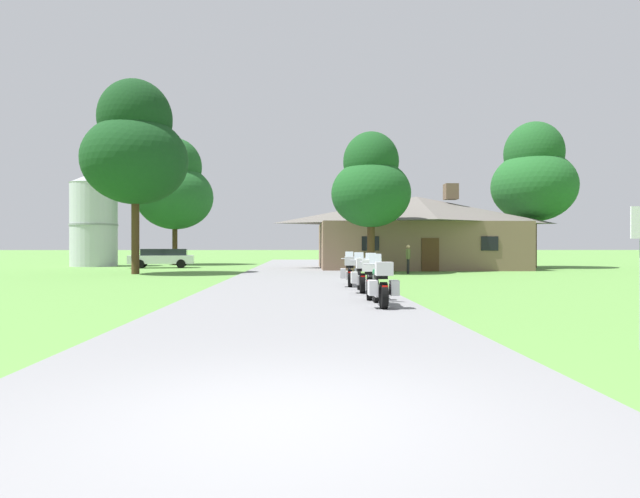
{
  "coord_description": "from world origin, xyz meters",
  "views": [
    {
      "loc": [
        0.18,
        -4.59,
        1.54
      ],
      "look_at": [
        0.89,
        15.76,
        1.46
      ],
      "focal_mm": 29.82,
      "sensor_mm": 36.0,
      "label": 1
    }
  ],
  "objects_px": {
    "tree_left_far": "(175,188)",
    "parked_white_suv_far_left": "(163,257)",
    "motorcycle_blue_second_in_row": "(370,279)",
    "tree_by_lodge_front": "(371,184)",
    "motorcycle_green_nearest_to_camera": "(381,284)",
    "tree_right_of_lodge": "(534,177)",
    "motorcycle_blue_third_in_row": "(361,275)",
    "motorcycle_blue_farthest_in_row": "(350,272)",
    "metal_silo_distant": "(94,219)",
    "bystander_olive_shirt_near_lodge": "(408,258)",
    "tree_left_near": "(135,148)"
  },
  "relations": [
    {
      "from": "tree_by_lodge_front",
      "to": "tree_right_of_lodge",
      "type": "bearing_deg",
      "value": 31.57
    },
    {
      "from": "tree_left_far",
      "to": "parked_white_suv_far_left",
      "type": "relative_size",
      "value": 2.27
    },
    {
      "from": "motorcycle_blue_second_in_row",
      "to": "parked_white_suv_far_left",
      "type": "relative_size",
      "value": 0.43
    },
    {
      "from": "motorcycle_green_nearest_to_camera",
      "to": "tree_by_lodge_front",
      "type": "distance_m",
      "value": 18.44
    },
    {
      "from": "tree_right_of_lodge",
      "to": "parked_white_suv_far_left",
      "type": "bearing_deg",
      "value": 179.06
    },
    {
      "from": "bystander_olive_shirt_near_lodge",
      "to": "motorcycle_blue_second_in_row",
      "type": "bearing_deg",
      "value": 170.14
    },
    {
      "from": "parked_white_suv_far_left",
      "to": "motorcycle_blue_farthest_in_row",
      "type": "bearing_deg",
      "value": -157.35
    },
    {
      "from": "bystander_olive_shirt_near_lodge",
      "to": "motorcycle_green_nearest_to_camera",
      "type": "bearing_deg",
      "value": 171.96
    },
    {
      "from": "motorcycle_blue_second_in_row",
      "to": "metal_silo_distant",
      "type": "bearing_deg",
      "value": 132.45
    },
    {
      "from": "tree_left_near",
      "to": "metal_silo_distant",
      "type": "height_order",
      "value": "tree_left_near"
    },
    {
      "from": "motorcycle_blue_third_in_row",
      "to": "motorcycle_blue_farthest_in_row",
      "type": "height_order",
      "value": "same"
    },
    {
      "from": "metal_silo_distant",
      "to": "parked_white_suv_far_left",
      "type": "distance_m",
      "value": 7.98
    },
    {
      "from": "tree_right_of_lodge",
      "to": "tree_left_far",
      "type": "bearing_deg",
      "value": 165.1
    },
    {
      "from": "tree_left_far",
      "to": "bystander_olive_shirt_near_lodge",
      "type": "bearing_deg",
      "value": -43.39
    },
    {
      "from": "motorcycle_blue_third_in_row",
      "to": "tree_by_lodge_front",
      "type": "height_order",
      "value": "tree_by_lodge_front"
    },
    {
      "from": "parked_white_suv_far_left",
      "to": "motorcycle_blue_second_in_row",
      "type": "bearing_deg",
      "value": -162.39
    },
    {
      "from": "tree_left_near",
      "to": "parked_white_suv_far_left",
      "type": "xyz_separation_m",
      "value": [
        -0.79,
        8.95,
        -6.38
      ]
    },
    {
      "from": "motorcycle_blue_third_in_row",
      "to": "metal_silo_distant",
      "type": "relative_size",
      "value": 0.28
    },
    {
      "from": "bystander_olive_shirt_near_lodge",
      "to": "tree_left_far",
      "type": "height_order",
      "value": "tree_left_far"
    },
    {
      "from": "tree_right_of_lodge",
      "to": "tree_left_near",
      "type": "distance_m",
      "value": 28.06
    },
    {
      "from": "motorcycle_blue_second_in_row",
      "to": "metal_silo_distant",
      "type": "relative_size",
      "value": 0.28
    },
    {
      "from": "motorcycle_green_nearest_to_camera",
      "to": "tree_right_of_lodge",
      "type": "height_order",
      "value": "tree_right_of_lodge"
    },
    {
      "from": "motorcycle_blue_third_in_row",
      "to": "motorcycle_blue_farthest_in_row",
      "type": "distance_m",
      "value": 2.68
    },
    {
      "from": "tree_left_far",
      "to": "tree_right_of_lodge",
      "type": "distance_m",
      "value": 29.29
    },
    {
      "from": "tree_by_lodge_front",
      "to": "tree_right_of_lodge",
      "type": "height_order",
      "value": "tree_right_of_lodge"
    },
    {
      "from": "bystander_olive_shirt_near_lodge",
      "to": "metal_silo_distant",
      "type": "distance_m",
      "value": 26.27
    },
    {
      "from": "motorcycle_green_nearest_to_camera",
      "to": "motorcycle_blue_farthest_in_row",
      "type": "relative_size",
      "value": 1.0
    },
    {
      "from": "motorcycle_blue_farthest_in_row",
      "to": "tree_by_lodge_front",
      "type": "distance_m",
      "value": 11.97
    },
    {
      "from": "motorcycle_blue_farthest_in_row",
      "to": "tree_left_near",
      "type": "height_order",
      "value": "tree_left_near"
    },
    {
      "from": "motorcycle_blue_second_in_row",
      "to": "tree_by_lodge_front",
      "type": "bearing_deg",
      "value": 91.15
    },
    {
      "from": "bystander_olive_shirt_near_lodge",
      "to": "tree_by_lodge_front",
      "type": "bearing_deg",
      "value": 81.51
    },
    {
      "from": "motorcycle_blue_second_in_row",
      "to": "tree_by_lodge_front",
      "type": "height_order",
      "value": "tree_by_lodge_front"
    },
    {
      "from": "motorcycle_blue_second_in_row",
      "to": "motorcycle_blue_third_in_row",
      "type": "height_order",
      "value": "same"
    },
    {
      "from": "bystander_olive_shirt_near_lodge",
      "to": "tree_left_near",
      "type": "bearing_deg",
      "value": 94.92
    },
    {
      "from": "tree_by_lodge_front",
      "to": "tree_right_of_lodge",
      "type": "xyz_separation_m",
      "value": [
        13.26,
        8.15,
        1.59
      ]
    },
    {
      "from": "tree_left_far",
      "to": "metal_silo_distant",
      "type": "xyz_separation_m",
      "value": [
        -5.63,
        -3.38,
        -2.9
      ]
    },
    {
      "from": "tree_by_lodge_front",
      "to": "metal_silo_distant",
      "type": "xyz_separation_m",
      "value": [
        -20.68,
        12.29,
        -1.43
      ]
    },
    {
      "from": "tree_by_lodge_front",
      "to": "parked_white_suv_far_left",
      "type": "relative_size",
      "value": 1.71
    },
    {
      "from": "tree_by_lodge_front",
      "to": "parked_white_suv_far_left",
      "type": "height_order",
      "value": "tree_by_lodge_front"
    },
    {
      "from": "motorcycle_blue_third_in_row",
      "to": "tree_by_lodge_front",
      "type": "relative_size",
      "value": 0.25
    },
    {
      "from": "motorcycle_blue_second_in_row",
      "to": "motorcycle_blue_farthest_in_row",
      "type": "bearing_deg",
      "value": 100.54
    },
    {
      "from": "motorcycle_green_nearest_to_camera",
      "to": "motorcycle_blue_second_in_row",
      "type": "xyz_separation_m",
      "value": [
        0.01,
        2.16,
        0.01
      ]
    },
    {
      "from": "tree_right_of_lodge",
      "to": "metal_silo_distant",
      "type": "relative_size",
      "value": 1.44
    },
    {
      "from": "motorcycle_blue_farthest_in_row",
      "to": "bystander_olive_shirt_near_lodge",
      "type": "distance_m",
      "value": 11.17
    },
    {
      "from": "tree_left_far",
      "to": "metal_silo_distant",
      "type": "distance_m",
      "value": 7.18
    },
    {
      "from": "bystander_olive_shirt_near_lodge",
      "to": "metal_silo_distant",
      "type": "height_order",
      "value": "metal_silo_distant"
    },
    {
      "from": "parked_white_suv_far_left",
      "to": "motorcycle_blue_third_in_row",
      "type": "bearing_deg",
      "value": -160.31
    },
    {
      "from": "tree_by_lodge_front",
      "to": "metal_silo_distant",
      "type": "bearing_deg",
      "value": 149.28
    },
    {
      "from": "motorcycle_blue_second_in_row",
      "to": "tree_left_near",
      "type": "height_order",
      "value": "tree_left_near"
    },
    {
      "from": "motorcycle_blue_third_in_row",
      "to": "tree_right_of_lodge",
      "type": "xyz_separation_m",
      "value": [
        15.35,
        21.65,
        6.19
      ]
    }
  ]
}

